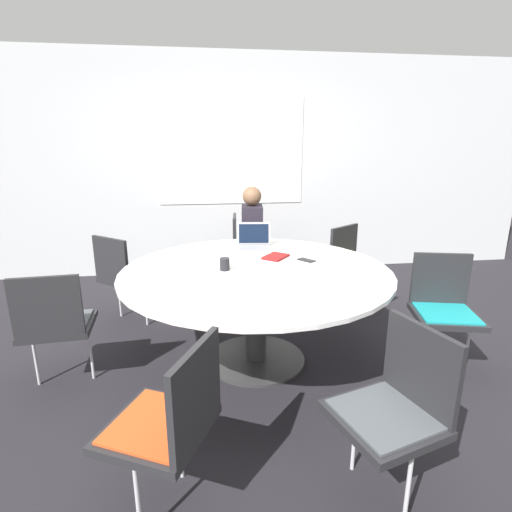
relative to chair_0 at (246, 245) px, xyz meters
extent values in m
plane|color=black|center=(-0.11, -1.68, -0.50)|extent=(16.00, 16.00, 0.00)
cube|color=silver|center=(-0.11, 0.68, 0.85)|extent=(8.00, 0.06, 2.70)
cube|color=white|center=(-0.11, 0.65, 1.05)|extent=(1.80, 0.01, 1.30)
cylinder|color=#333333|center=(-0.11, -1.68, -0.49)|extent=(0.76, 0.76, 0.02)
cylinder|color=#333333|center=(-0.11, -1.68, -0.14)|extent=(0.16, 0.16, 0.70)
cylinder|color=white|center=(-0.11, -1.68, 0.23)|extent=(1.97, 1.97, 0.03)
cube|color=#262628|center=(0.07, -0.01, -0.07)|extent=(0.46, 0.48, 0.04)
cube|color=#E04C1E|center=(0.07, -0.01, -0.05)|extent=(0.41, 0.42, 0.01)
cube|color=#262628|center=(-0.13, 0.01, 0.15)|extent=(0.07, 0.42, 0.40)
cylinder|color=silver|center=(0.09, 0.17, -0.30)|extent=(0.02, 0.02, 0.41)
cylinder|color=silver|center=(0.05, -0.19, -0.30)|extent=(0.02, 0.02, 0.41)
cube|color=#262628|center=(-1.17, -0.80, -0.07)|extent=(0.61, 0.60, 0.04)
cube|color=#E04C1E|center=(-1.17, -0.80, -0.05)|extent=(0.53, 0.53, 0.01)
cube|color=#262628|center=(-1.29, -0.95, 0.15)|extent=(0.34, 0.29, 0.40)
cylinder|color=silver|center=(-1.31, -0.68, -0.30)|extent=(0.02, 0.02, 0.41)
cylinder|color=silver|center=(-1.03, -0.91, -0.30)|extent=(0.02, 0.02, 0.41)
cube|color=#262628|center=(-1.48, -1.79, -0.07)|extent=(0.47, 0.45, 0.04)
cube|color=#4C5156|center=(-1.48, -1.79, -0.05)|extent=(0.42, 0.40, 0.01)
cube|color=#262628|center=(-1.47, -1.98, 0.15)|extent=(0.42, 0.06, 0.40)
cylinder|color=silver|center=(-1.66, -1.81, -0.30)|extent=(0.02, 0.02, 0.41)
cylinder|color=silver|center=(-1.30, -1.78, -0.30)|extent=(0.02, 0.02, 0.41)
cube|color=#262628|center=(-0.71, -2.92, -0.07)|extent=(0.57, 0.58, 0.04)
cube|color=#E04C1E|center=(-0.71, -2.92, -0.05)|extent=(0.50, 0.51, 0.01)
cube|color=#262628|center=(-0.53, -3.01, 0.15)|extent=(0.21, 0.39, 0.40)
cylinder|color=silver|center=(-0.79, -3.08, -0.30)|extent=(0.02, 0.02, 0.41)
cylinder|color=silver|center=(-0.63, -2.76, -0.30)|extent=(0.02, 0.02, 0.41)
cube|color=#262628|center=(0.30, -3.00, -0.07)|extent=(0.53, 0.54, 0.04)
cube|color=#4C5156|center=(0.30, -3.00, -0.05)|extent=(0.47, 0.48, 0.01)
cube|color=#262628|center=(0.48, -2.94, 0.15)|extent=(0.15, 0.41, 0.40)
cylinder|color=silver|center=(0.35, -3.17, -0.30)|extent=(0.02, 0.02, 0.41)
cylinder|color=silver|center=(0.24, -2.83, -0.30)|extent=(0.02, 0.02, 0.41)
cube|color=#262628|center=(1.24, -1.99, -0.07)|extent=(0.52, 0.51, 0.04)
cube|color=teal|center=(1.24, -1.99, -0.05)|extent=(0.46, 0.45, 0.01)
cube|color=#262628|center=(1.28, -1.80, 0.15)|extent=(0.41, 0.12, 0.40)
cylinder|color=silver|center=(1.41, -2.04, -0.30)|extent=(0.02, 0.02, 0.41)
cylinder|color=silver|center=(1.06, -1.95, -0.30)|extent=(0.02, 0.02, 0.41)
cube|color=#262628|center=(1.02, -0.88, -0.07)|extent=(0.60, 0.60, 0.04)
cube|color=olive|center=(1.02, -0.88, -0.05)|extent=(0.53, 0.53, 0.01)
cube|color=#262628|center=(0.91, -0.72, 0.15)|extent=(0.36, 0.27, 0.40)
cylinder|color=silver|center=(1.17, -0.78, -0.30)|extent=(0.02, 0.02, 0.41)
cylinder|color=silver|center=(0.87, -0.99, -0.30)|extent=(0.02, 0.02, 0.41)
cylinder|color=#231E28|center=(0.15, -0.17, -0.28)|extent=(0.10, 0.10, 0.45)
cylinder|color=#231E28|center=(0.13, -0.35, -0.28)|extent=(0.10, 0.10, 0.45)
cube|color=#231E28|center=(0.04, -0.25, 0.22)|extent=(0.26, 0.38, 0.55)
sphere|color=brown|center=(0.04, -0.25, 0.60)|extent=(0.20, 0.20, 0.20)
cube|color=#99999E|center=(-0.05, -1.10, 0.25)|extent=(0.32, 0.26, 0.02)
cube|color=#99999E|center=(-0.03, -0.99, 0.36)|extent=(0.30, 0.08, 0.20)
cube|color=black|center=(-0.04, -1.00, 0.36)|extent=(0.27, 0.07, 0.17)
cube|color=maroon|center=(0.09, -1.40, 0.25)|extent=(0.25, 0.26, 0.02)
cylinder|color=black|center=(-0.33, -1.67, 0.29)|extent=(0.07, 0.07, 0.09)
cube|color=black|center=(0.32, -1.51, 0.25)|extent=(0.14, 0.15, 0.01)
camera|label=1|loc=(-0.48, -4.44, 1.12)|focal=28.00mm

